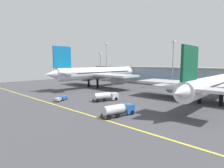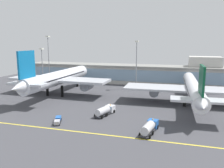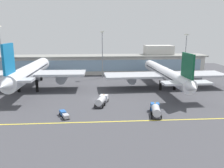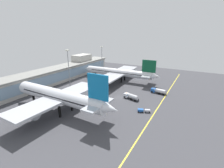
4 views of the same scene
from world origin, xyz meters
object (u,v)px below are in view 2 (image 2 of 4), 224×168
at_px(service_truck_far, 150,127).
at_px(apron_light_mast_far_east, 136,58).
at_px(apron_light_mast_centre, 42,60).
at_px(apron_light_mast_east, 48,53).
at_px(airliner_near_right, 193,88).
at_px(baggage_tug_near, 58,120).
at_px(fuel_tanker_truck, 105,110).
at_px(airliner_near_left, 58,78).

bearing_deg(service_truck_far, apron_light_mast_far_east, 23.97).
distance_m(apron_light_mast_centre, apron_light_mast_east, 5.83).
bearing_deg(airliner_near_right, apron_light_mast_centre, 72.06).
height_order(baggage_tug_near, apron_light_mast_east, apron_light_mast_east).
relative_size(fuel_tanker_truck, apron_light_mast_centre, 0.47).
distance_m(fuel_tanker_truck, apron_light_mast_centre, 68.23).
relative_size(airliner_near_right, apron_light_mast_east, 2.24).
distance_m(fuel_tanker_truck, baggage_tug_near, 15.64).
xyz_separation_m(fuel_tanker_truck, apron_light_mast_east, (-49.10, 47.99, 15.53)).
relative_size(airliner_near_left, apron_light_mast_far_east, 2.47).
relative_size(airliner_near_left, fuel_tanker_truck, 6.27).
bearing_deg(service_truck_far, fuel_tanker_truck, 65.41).
height_order(airliner_near_right, baggage_tug_near, airliner_near_right).
xyz_separation_m(airliner_near_left, service_truck_far, (44.51, -32.88, -5.90)).
bearing_deg(baggage_tug_near, apron_light_mast_east, 10.46).
height_order(airliner_near_right, apron_light_mast_far_east, apron_light_mast_far_east).
xyz_separation_m(baggage_tug_near, apron_light_mast_far_east, (12.92, 55.89, 14.77)).
bearing_deg(apron_light_mast_far_east, apron_light_mast_east, 176.54).
bearing_deg(airliner_near_left, fuel_tanker_truck, -126.12).
height_order(service_truck_far, apron_light_mast_far_east, apron_light_mast_far_east).
height_order(airliner_near_left, apron_light_mast_far_east, apron_light_mast_far_east).
relative_size(fuel_tanker_truck, service_truck_far, 1.00).
height_order(service_truck_far, apron_light_mast_east, apron_light_mast_east).
height_order(airliner_near_right, fuel_tanker_truck, airliner_near_right).
xyz_separation_m(airliner_near_left, apron_light_mast_centre, (-21.90, 21.77, 5.89)).
relative_size(airliner_near_left, apron_light_mast_east, 2.21).
relative_size(fuel_tanker_truck, apron_light_mast_far_east, 0.39).
bearing_deg(baggage_tug_near, apron_light_mast_far_east, -35.34).
bearing_deg(fuel_tanker_truck, airliner_near_left, 68.63).
bearing_deg(service_truck_far, apron_light_mast_east, 57.85).
relative_size(airliner_near_left, apron_light_mast_centre, 2.97).
bearing_deg(baggage_tug_near, fuel_tanker_truck, -67.71).
bearing_deg(apron_light_mast_far_east, airliner_near_left, -143.49).
bearing_deg(airliner_near_right, airliner_near_left, 87.22).
bearing_deg(service_truck_far, apron_light_mast_centre, 60.67).
distance_m(service_truck_far, apron_light_mast_far_east, 59.03).
relative_size(baggage_tug_near, apron_light_mast_centre, 0.29).
distance_m(baggage_tug_near, apron_light_mast_centre, 68.91).
xyz_separation_m(airliner_near_left, apron_light_mast_far_east, (30.79, 22.79, 8.15)).
xyz_separation_m(fuel_tanker_truck, baggage_tug_near, (-11.12, -10.97, -0.72)).
xyz_separation_m(airliner_near_right, apron_light_mast_centre, (-78.58, 22.74, 7.14)).
bearing_deg(apron_light_mast_east, service_truck_far, -42.27).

